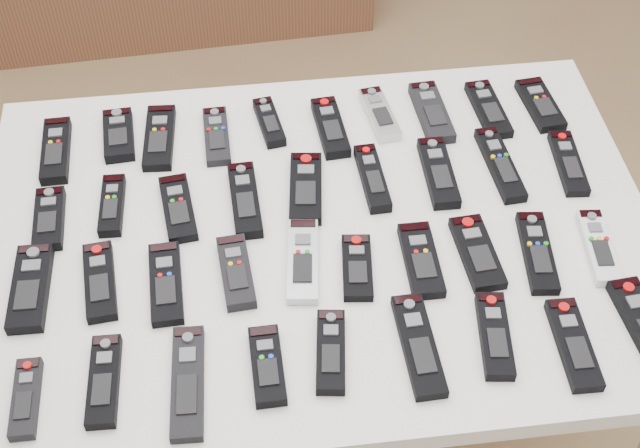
{
  "coord_description": "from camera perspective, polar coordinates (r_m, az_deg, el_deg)",
  "views": [
    {
      "loc": [
        -0.21,
        -1.11,
        2.02
      ],
      "look_at": [
        -0.08,
        -0.03,
        0.8
      ],
      "focal_mm": 50.0,
      "sensor_mm": 36.0,
      "label": 1
    }
  ],
  "objects": [
    {
      "name": "remote_8",
      "position": [
        1.91,
        10.73,
        7.21
      ],
      "size": [
        0.06,
        0.17,
        0.02
      ],
      "primitive_type": "cube",
      "rotation": [
        0.0,
        0.0,
        0.08
      ],
      "color": "black",
      "rests_on": "table"
    },
    {
      "name": "remote_27",
      "position": [
        1.65,
        13.73,
        -1.78
      ],
      "size": [
        0.07,
        0.19,
        0.02
      ],
      "primitive_type": "cube",
      "rotation": [
        0.0,
        0.0,
        -0.11
      ],
      "color": "black",
      "rests_on": "table"
    },
    {
      "name": "remote_15",
      "position": [
        1.73,
        3.37,
        2.95
      ],
      "size": [
        0.05,
        0.17,
        0.02
      ],
      "primitive_type": "cube",
      "rotation": [
        0.0,
        0.0,
        0.04
      ],
      "color": "black",
      "rests_on": "table"
    },
    {
      "name": "remote_3",
      "position": [
        1.83,
        -6.63,
        5.6
      ],
      "size": [
        0.05,
        0.16,
        0.02
      ],
      "primitive_type": "cube",
      "rotation": [
        0.0,
        0.0,
        0.02
      ],
      "color": "black",
      "rests_on": "table"
    },
    {
      "name": "remote_18",
      "position": [
        1.83,
        15.61,
        3.77
      ],
      "size": [
        0.06,
        0.17,
        0.02
      ],
      "primitive_type": "cube",
      "rotation": [
        0.0,
        0.0,
        -0.07
      ],
      "color": "black",
      "rests_on": "table"
    },
    {
      "name": "remote_24",
      "position": [
        1.59,
        2.39,
        -2.8
      ],
      "size": [
        0.07,
        0.15,
        0.02
      ],
      "primitive_type": "cube",
      "rotation": [
        0.0,
        0.0,
        -0.11
      ],
      "color": "black",
      "rests_on": "table"
    },
    {
      "name": "remote_32",
      "position": [
        1.46,
        -3.4,
        -9.04
      ],
      "size": [
        0.05,
        0.15,
        0.02
      ],
      "primitive_type": "cube",
      "rotation": [
        0.0,
        0.0,
        0.02
      ],
      "color": "black",
      "rests_on": "table"
    },
    {
      "name": "remote_33",
      "position": [
        1.48,
        0.69,
        -8.17
      ],
      "size": [
        0.07,
        0.16,
        0.02
      ],
      "primitive_type": "cube",
      "rotation": [
        0.0,
        0.0,
        -0.13
      ],
      "color": "black",
      "rests_on": "table"
    },
    {
      "name": "remote_21",
      "position": [
        1.59,
        -9.83,
        -3.77
      ],
      "size": [
        0.06,
        0.18,
        0.02
      ],
      "primitive_type": "cube",
      "rotation": [
        0.0,
        0.0,
        0.03
      ],
      "color": "black",
      "rests_on": "table"
    },
    {
      "name": "remote_1",
      "position": [
        1.87,
        -12.76,
        5.56
      ],
      "size": [
        0.07,
        0.14,
        0.02
      ],
      "primitive_type": "cube",
      "rotation": [
        0.0,
        0.0,
        0.06
      ],
      "color": "black",
      "rests_on": "table"
    },
    {
      "name": "remote_35",
      "position": [
        1.52,
        11.12,
        -7.02
      ],
      "size": [
        0.07,
        0.17,
        0.02
      ],
      "primitive_type": "cube",
      "rotation": [
        0.0,
        0.0,
        -0.13
      ],
      "color": "black",
      "rests_on": "table"
    },
    {
      "name": "remote_9",
      "position": [
        1.95,
        13.92,
        7.42
      ],
      "size": [
        0.07,
        0.16,
        0.02
      ],
      "primitive_type": "cube",
      "rotation": [
        0.0,
        0.0,
        0.09
      ],
      "color": "black",
      "rests_on": "table"
    },
    {
      "name": "remote_5",
      "position": [
        1.84,
        0.67,
        6.2
      ],
      "size": [
        0.06,
        0.17,
        0.02
      ],
      "primitive_type": "cube",
      "rotation": [
        0.0,
        0.0,
        0.07
      ],
      "color": "black",
      "rests_on": "table"
    },
    {
      "name": "remote_28",
      "position": [
        1.69,
        17.38,
        -1.42
      ],
      "size": [
        0.06,
        0.17,
        0.02
      ],
      "primitive_type": "cube",
      "rotation": [
        0.0,
        0.0,
        -0.1
      ],
      "color": "silver",
      "rests_on": "table"
    },
    {
      "name": "remote_20",
      "position": [
        1.61,
        -13.91,
        -3.59
      ],
      "size": [
        0.07,
        0.17,
        0.02
      ],
      "primitive_type": "cube",
      "rotation": [
        0.0,
        0.0,
        0.09
      ],
      "color": "black",
      "rests_on": "table"
    },
    {
      "name": "remote_19",
      "position": [
        1.63,
        -18.04,
        -3.92
      ],
      "size": [
        0.07,
        0.18,
        0.02
      ],
      "primitive_type": "cube",
      "rotation": [
        0.0,
        0.0,
        -0.02
      ],
      "color": "black",
      "rests_on": "table"
    },
    {
      "name": "remote_25",
      "position": [
        1.6,
        6.48,
        -2.31
      ],
      "size": [
        0.06,
        0.16,
        0.02
      ],
      "primitive_type": "cube",
      "rotation": [
        0.0,
        0.0,
        -0.01
      ],
      "color": "black",
      "rests_on": "table"
    },
    {
      "name": "remote_4",
      "position": [
        1.85,
        -3.27,
        6.52
      ],
      "size": [
        0.06,
        0.14,
        0.02
      ],
      "primitive_type": "cube",
      "rotation": [
        0.0,
        0.0,
        0.15
      ],
      "color": "black",
      "rests_on": "table"
    },
    {
      "name": "remote_23",
      "position": [
        1.59,
        -1.11,
        -2.37
      ],
      "size": [
        0.08,
        0.19,
        0.02
      ],
      "primitive_type": "cube",
      "rotation": [
        0.0,
        0.0,
        -0.12
      ],
      "color": "#B7B7BC",
      "rests_on": "table"
    },
    {
      "name": "remote_11",
      "position": [
        1.73,
        -13.17,
        1.17
      ],
      "size": [
        0.05,
        0.15,
        0.02
      ],
      "primitive_type": "cube",
      "rotation": [
        0.0,
        0.0,
        -0.04
      ],
      "color": "black",
      "rests_on": "table"
    },
    {
      "name": "remote_16",
      "position": [
        1.76,
        7.59,
        3.28
      ],
      "size": [
        0.05,
        0.18,
        0.02
      ],
      "primitive_type": "cube",
      "rotation": [
        0.0,
        0.0,
        -0.01
      ],
      "color": "black",
      "rests_on": "table"
    },
    {
      "name": "remote_22",
      "position": [
        1.58,
        -5.39,
        -3.08
      ],
      "size": [
        0.06,
        0.16,
        0.02
      ],
      "primitive_type": "cube",
      "rotation": [
        0.0,
        0.0,
        0.08
      ],
      "color": "black",
      "rests_on": "table"
    },
    {
      "name": "remote_26",
      "position": [
        1.63,
        10.02,
        -1.82
      ],
      "size": [
        0.07,
        0.17,
        0.02
      ],
      "primitive_type": "cube",
      "rotation": [
        0.0,
        0.0,
        0.06
      ],
      "color": "black",
      "rests_on": "table"
    },
    {
      "name": "remote_14",
      "position": [
        1.71,
        -0.92,
        2.3
      ],
      "size": [
        0.08,
        0.18,
        0.02
      ],
      "primitive_type": "cube",
      "rotation": [
        0.0,
        0.0,
        -0.12
      ],
      "color": "black",
      "rests_on": "table"
    },
    {
      "name": "remote_17",
      "position": [
        1.8,
        11.45,
        3.76
      ],
      "size": [
        0.06,
        0.2,
        0.02
      ],
      "primitive_type": "cube",
      "rotation": [
        0.0,
        0.0,
        0.07
      ],
      "color": "black",
      "rests_on": "table"
    },
    {
      "name": "remote_31",
      "position": [
        1.46,
        -8.46,
        -10.0
      ],
      "size": [
        0.06,
        0.21,
        0.02
      ],
      "primitive_type": "cube",
      "rotation": [
        0.0,
        0.0,
        -0.04
      ],
      "color": "black",
      "rests_on": "table"
    },
    {
      "name": "remote_2",
      "position": [
        1.85,
        -10.24,
        5.46
      ],
      "size": [
        0.07,
        0.18,
        0.02
      ],
      "primitive_type": "cube",
      "rotation": [
        0.0,
        0.0,
        -0.06
      ],
      "color": "black",
      "rests_on": "table"
    },
    {
      "name": "table",
      "position": [
        1.7,
        -0.0,
        -1.75
      ],
      "size": [
        1.25,
        0.88,
        0.78
      ],
      "color": "white",
      "rests_on": "ground"
    },
    {
      "name": "remote_30",
      "position": [
        1.49,
        -13.66,
        -9.73
      ],
      "size": [
        0.05,
        0.17,
        0.02
      ],
      "primitive_type": "cube",
      "rotation": [
        0.0,
        0.0,
        -0.03
      ],
      "color": "black",
      "rests_on": "table"
    },
    {
      "name": "ground",
      "position": [
        2.32,
        2.0,
        -12.52
      ],
      "size": [
        4.0,
        4.0,
        0.0
      ],
      "primitive_type": "plane",
      "color": "#8A6146",
      "rests_on": "ground"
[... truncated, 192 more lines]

